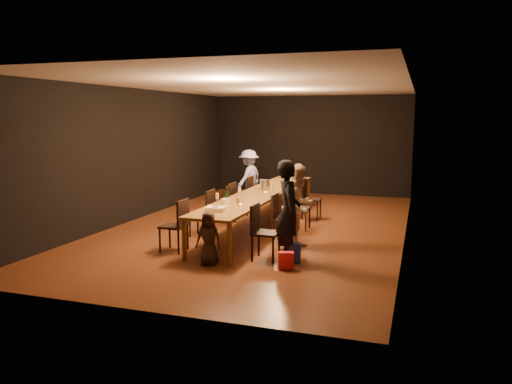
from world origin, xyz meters
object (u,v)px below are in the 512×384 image
(man_blue, at_px, (249,177))
(champagne_bottle, at_px, (227,194))
(chair_right_0, at_px, (266,232))
(chair_left_2, at_px, (225,203))
(woman_birthday, at_px, (289,211))
(chair_right_1, at_px, (285,218))
(chair_right_2, at_px, (300,208))
(child, at_px, (209,238))
(birthday_cake, at_px, (216,209))
(chair_left_0, at_px, (174,225))
(chair_left_3, at_px, (243,195))
(table, at_px, (261,194))
(chair_left_1, at_px, (202,213))
(ice_bucket, at_px, (265,184))
(woman_tan, at_px, (298,207))
(plate_stack, at_px, (226,201))
(chair_right_3, at_px, (311,199))

(man_blue, distance_m, champagne_bottle, 4.09)
(chair_right_0, xyz_separation_m, champagne_bottle, (-1.06, 0.93, 0.44))
(chair_left_2, height_order, woman_birthday, woman_birthday)
(chair_right_1, bearing_deg, chair_right_0, -0.00)
(woman_birthday, relative_size, man_blue, 1.13)
(chair_right_2, distance_m, child, 3.06)
(chair_left_2, height_order, birthday_cake, chair_left_2)
(chair_left_0, xyz_separation_m, chair_left_3, (0.00, 3.60, 0.00))
(table, relative_size, man_blue, 4.04)
(chair_left_1, xyz_separation_m, child, (0.92, -1.76, -0.03))
(chair_left_0, height_order, woman_birthday, woman_birthday)
(chair_left_2, distance_m, champagne_bottle, 1.66)
(table, bearing_deg, ice_bucket, 96.87)
(chair_left_3, height_order, birthday_cake, chair_left_3)
(woman_birthday, relative_size, woman_tan, 1.09)
(chair_left_3, xyz_separation_m, man_blue, (-0.30, 1.30, 0.28))
(champagne_bottle, bearing_deg, chair_left_1, 157.26)
(chair_right_0, bearing_deg, chair_right_2, 180.00)
(chair_left_3, distance_m, woman_tan, 3.44)
(woman_tan, bearing_deg, man_blue, 53.47)
(chair_left_3, xyz_separation_m, child, (0.92, -4.16, -0.03))
(table, distance_m, woman_tan, 1.95)
(chair_right_1, distance_m, ice_bucket, 1.96)
(woman_birthday, xyz_separation_m, plate_stack, (-1.41, 0.76, -0.04))
(table, bearing_deg, chair_right_2, 0.00)
(man_blue, distance_m, plate_stack, 4.22)
(woman_tan, distance_m, child, 1.84)
(chair_right_0, bearing_deg, man_blue, -157.81)
(chair_right_1, distance_m, chair_left_2, 2.08)
(chair_left_2, distance_m, plate_stack, 1.77)
(chair_right_3, bearing_deg, plate_stack, -20.20)
(table, bearing_deg, man_blue, 114.67)
(plate_stack, height_order, champagne_bottle, champagne_bottle)
(birthday_cake, bearing_deg, chair_left_1, 115.68)
(chair_right_3, height_order, chair_left_2, same)
(birthday_cake, bearing_deg, chair_left_2, 99.33)
(chair_left_1, relative_size, chair_left_2, 1.00)
(chair_left_2, bearing_deg, birthday_cake, -161.66)
(man_blue, bearing_deg, chair_right_2, 50.51)
(woman_birthday, bearing_deg, table, 5.29)
(chair_right_0, xyz_separation_m, child, (-0.78, -0.56, -0.03))
(chair_right_0, bearing_deg, ice_bucket, -162.56)
(chair_right_2, relative_size, chair_left_2, 1.00)
(table, relative_size, chair_left_0, 6.45)
(chair_left_1, distance_m, chair_left_2, 1.20)
(chair_right_1, height_order, chair_left_0, same)
(birthday_cake, distance_m, plate_stack, 0.71)
(chair_right_1, xyz_separation_m, woman_birthday, (0.38, -1.16, 0.37))
(chair_left_0, height_order, man_blue, man_blue)
(chair_left_3, distance_m, ice_bucket, 1.13)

